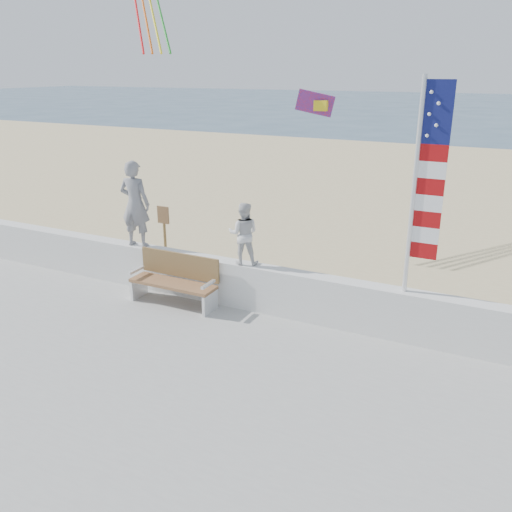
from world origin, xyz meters
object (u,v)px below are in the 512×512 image
(bench, at_px, (175,279))
(adult, at_px, (135,204))
(child, at_px, (244,234))
(flag, at_px, (423,180))

(bench, bearing_deg, adult, 159.91)
(child, relative_size, flag, 0.34)
(bench, xyz_separation_m, flag, (4.50, 0.45, 2.30))
(child, xyz_separation_m, flag, (3.20, -0.00, 1.31))
(flag, bearing_deg, bench, -174.24)
(flag, bearing_deg, adult, 180.00)
(child, height_order, bench, child)
(child, height_order, flag, flag)
(adult, distance_m, flag, 5.83)
(bench, relative_size, flag, 0.51)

